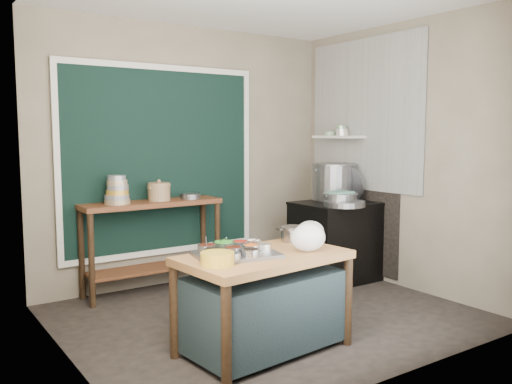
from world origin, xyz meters
TOP-DOWN VIEW (x-y plane):
  - floor at (0.00, 0.00)m, footprint 3.50×3.00m
  - back_wall at (0.00, 1.51)m, footprint 3.50×0.02m
  - left_wall at (-1.76, 0.00)m, footprint 0.02×3.00m
  - right_wall at (1.76, 0.00)m, footprint 0.02×3.00m
  - curtain_panel at (-0.35, 1.47)m, footprint 2.10×0.02m
  - curtain_frame at (-0.35, 1.46)m, footprint 2.22×0.03m
  - tile_panel at (1.74, 0.55)m, footprint 0.02×1.70m
  - soot_patch at (1.74, 0.65)m, footprint 0.01×1.30m
  - wall_shelf at (1.63, 0.85)m, footprint 0.22×0.70m
  - prep_table at (-0.49, -0.64)m, footprint 1.31×0.83m
  - back_counter at (-0.55, 1.28)m, footprint 1.45×0.40m
  - stove_block at (1.35, 0.55)m, footprint 0.90×0.68m
  - stove_top at (1.35, 0.55)m, footprint 0.92×0.69m
  - condiment_tray at (-0.70, -0.59)m, footprint 0.66×0.53m
  - condiment_bowls at (-0.72, -0.57)m, footprint 0.56×0.43m
  - yellow_basin at (-0.95, -0.74)m, footprint 0.29×0.29m
  - saucepan at (-0.01, -0.39)m, footprint 0.30×0.30m
  - plastic_bag_a at (-0.16, -0.75)m, footprint 0.34×0.32m
  - plastic_bag_b at (0.05, -0.52)m, footprint 0.31×0.29m
  - bowl_stack at (-0.92, 1.26)m, footprint 0.25×0.25m
  - utensil_cup at (-0.85, 1.29)m, footprint 0.17×0.17m
  - ceramic_crock at (-0.47, 1.28)m, footprint 0.31×0.31m
  - wide_bowl at (-0.12, 1.24)m, footprint 0.27×0.27m
  - stock_pot at (1.47, 0.75)m, footprint 0.59×0.59m
  - pot_lid at (1.56, 0.56)m, footprint 0.13×0.42m
  - steamer at (1.23, 0.38)m, footprint 0.44×0.44m
  - green_cloth at (1.23, 0.38)m, footprint 0.26×0.20m
  - shallow_pan at (1.17, 0.25)m, footprint 0.53×0.53m
  - shelf_bowl_stack at (1.63, 0.80)m, footprint 0.15×0.15m
  - shelf_bowl_green at (1.63, 1.00)m, footprint 0.17×0.17m

SIDE VIEW (x-z plane):
  - floor at x=0.00m, z-range -0.02..0.00m
  - prep_table at x=-0.49m, z-range 0.00..0.75m
  - stove_block at x=1.35m, z-range 0.00..0.85m
  - back_counter at x=-0.55m, z-range 0.00..0.95m
  - soot_patch at x=1.74m, z-range 0.05..1.35m
  - condiment_tray at x=-0.70m, z-range 0.75..0.78m
  - yellow_basin at x=-0.95m, z-range 0.75..0.84m
  - condiment_bowls at x=-0.72m, z-range 0.77..0.84m
  - saucepan at x=-0.01m, z-range 0.75..0.87m
  - plastic_bag_b at x=0.05m, z-range 0.75..0.93m
  - plastic_bag_a at x=-0.16m, z-range 0.75..0.96m
  - stove_top at x=1.35m, z-range 0.85..0.88m
  - shallow_pan at x=1.17m, z-range 0.88..0.94m
  - steamer at x=1.23m, z-range 0.88..1.00m
  - wide_bowl at x=-0.12m, z-range 0.95..1.00m
  - utensil_cup at x=-0.85m, z-range 0.95..1.03m
  - green_cloth at x=1.23m, z-range 1.00..1.02m
  - ceramic_crock at x=-0.47m, z-range 0.95..1.12m
  - bowl_stack at x=-0.92m, z-range 0.93..1.22m
  - pot_lid at x=1.56m, z-range 0.88..1.28m
  - stock_pot at x=1.47m, z-range 0.88..1.30m
  - curtain_panel at x=-0.35m, z-range 0.40..2.30m
  - curtain_frame at x=-0.35m, z-range 0.34..2.36m
  - back_wall at x=0.00m, z-range 0.00..2.80m
  - left_wall at x=-1.76m, z-range 0.00..2.80m
  - right_wall at x=1.76m, z-range 0.00..2.80m
  - wall_shelf at x=1.63m, z-range 1.59..1.61m
  - shelf_bowl_green at x=1.63m, z-range 1.61..1.66m
  - shelf_bowl_stack at x=1.63m, z-range 1.61..1.73m
  - tile_panel at x=1.74m, z-range 1.00..2.70m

